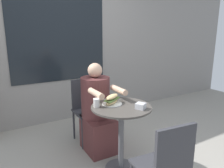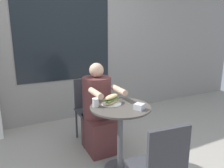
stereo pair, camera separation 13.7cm
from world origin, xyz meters
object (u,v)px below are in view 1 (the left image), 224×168
at_px(cafe_table, 121,124).
at_px(empty_chair_across, 167,164).
at_px(diner_chair, 86,104).
at_px(sandwich_on_plate, 112,100).
at_px(drink_cup, 97,103).
at_px(seated_diner, 97,114).

relative_size(cafe_table, empty_chair_across, 0.87).
height_order(diner_chair, empty_chair_across, same).
height_order(cafe_table, sandwich_on_plate, sandwich_on_plate).
relative_size(diner_chair, drink_cup, 9.62).
height_order(cafe_table, drink_cup, drink_cup).
xyz_separation_m(cafe_table, empty_chair_across, (-0.06, -0.75, -0.02)).
distance_m(diner_chair, drink_cup, 0.83).
bearing_deg(diner_chair, empty_chair_across, 89.89).
distance_m(cafe_table, empty_chair_across, 0.76).
distance_m(diner_chair, sandwich_on_plate, 0.81).
bearing_deg(seated_diner, drink_cup, 64.23).
bearing_deg(sandwich_on_plate, drink_cup, 177.41).
height_order(empty_chair_across, sandwich_on_plate, empty_chair_across).
bearing_deg(drink_cup, sandwich_on_plate, -2.59).
relative_size(diner_chair, sandwich_on_plate, 3.76).
xyz_separation_m(diner_chair, sandwich_on_plate, (-0.03, -0.76, 0.28)).
height_order(diner_chair, drink_cup, diner_chair).
bearing_deg(diner_chair, drink_cup, 75.74).
bearing_deg(cafe_table, empty_chair_across, -94.89).
xyz_separation_m(sandwich_on_plate, drink_cup, (-0.18, 0.01, -0.00)).
height_order(diner_chair, seated_diner, seated_diner).
xyz_separation_m(seated_diner, drink_cup, (-0.21, -0.40, 0.31)).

